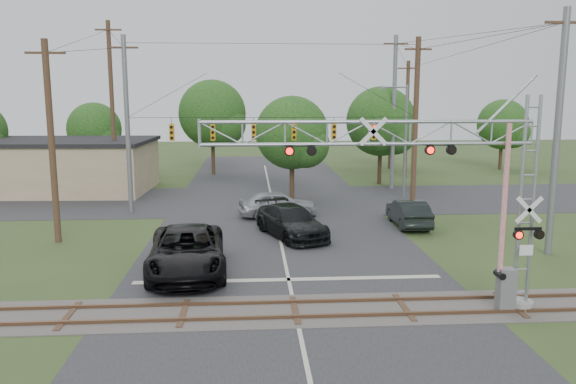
{
  "coord_description": "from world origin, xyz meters",
  "views": [
    {
      "loc": [
        -1.53,
        -17.14,
        7.65
      ],
      "look_at": [
        0.11,
        7.5,
        3.43
      ],
      "focal_mm": 35.0,
      "sensor_mm": 36.0,
      "label": 1
    }
  ],
  "objects": [
    {
      "name": "road_main",
      "position": [
        0.0,
        10.0,
        0.01
      ],
      "size": [
        14.0,
        90.0,
        0.02
      ],
      "primitive_type": "cube",
      "color": "#28282B",
      "rests_on": "ground"
    },
    {
      "name": "railroad_track",
      "position": [
        0.0,
        2.0,
        0.03
      ],
      "size": [
        90.0,
        3.2,
        0.17
      ],
      "color": "#48443F",
      "rests_on": "ground"
    },
    {
      "name": "car_dark",
      "position": [
        0.65,
        12.92,
        0.86
      ],
      "size": [
        4.36,
        6.38,
        1.72
      ],
      "primitive_type": "imported",
      "rotation": [
        0.0,
        0.0,
        0.37
      ],
      "color": "black",
      "rests_on": "ground"
    },
    {
      "name": "traffic_signal_span",
      "position": [
        0.91,
        20.0,
        5.68
      ],
      "size": [
        19.34,
        0.36,
        11.5
      ],
      "color": "slate",
      "rests_on": "ground"
    },
    {
      "name": "pickup_black",
      "position": [
        -4.37,
        6.82,
        0.98
      ],
      "size": [
        3.81,
        7.29,
        1.96
      ],
      "primitive_type": "imported",
      "rotation": [
        0.0,
        0.0,
        0.08
      ],
      "color": "black",
      "rests_on": "ground"
    },
    {
      "name": "suv_dark",
      "position": [
        7.82,
        15.06,
        0.8
      ],
      "size": [
        1.75,
        4.87,
        1.6
      ],
      "primitive_type": "imported",
      "rotation": [
        0.0,
        0.0,
        3.13
      ],
      "color": "black",
      "rests_on": "ground"
    },
    {
      "name": "treeline",
      "position": [
        0.6,
        35.02,
        5.17
      ],
      "size": [
        54.87,
        22.33,
        9.28
      ],
      "color": "#3C2B1B",
      "rests_on": "ground"
    },
    {
      "name": "streetlight",
      "position": [
        9.88,
        24.27,
        4.76
      ],
      "size": [
        2.27,
        0.24,
        8.51
      ],
      "color": "slate",
      "rests_on": "ground"
    },
    {
      "name": "utility_poles",
      "position": [
        2.3,
        22.91,
        6.06
      ],
      "size": [
        27.5,
        27.07,
        13.37
      ],
      "color": "#3F281D",
      "rests_on": "ground"
    },
    {
      "name": "commercial_building",
      "position": [
        -18.76,
        29.24,
        2.12
      ],
      "size": [
        18.48,
        10.04,
        4.22
      ],
      "rotation": [
        0.0,
        0.0,
        -0.04
      ],
      "color": "tan",
      "rests_on": "ground"
    },
    {
      "name": "ground",
      "position": [
        0.0,
        0.0,
        0.0
      ],
      "size": [
        160.0,
        160.0,
        0.0
      ],
      "primitive_type": "plane",
      "color": "#334721",
      "rests_on": "ground"
    },
    {
      "name": "sedan_silver",
      "position": [
        0.14,
        18.15,
        0.84
      ],
      "size": [
        5.24,
        2.88,
        1.69
      ],
      "primitive_type": "imported",
      "rotation": [
        0.0,
        0.0,
        1.76
      ],
      "color": "#96979D",
      "rests_on": "ground"
    },
    {
      "name": "road_cross",
      "position": [
        0.0,
        24.0,
        0.01
      ],
      "size": [
        90.0,
        12.0,
        0.02
      ],
      "primitive_type": "cube",
      "color": "#28282B",
      "rests_on": "ground"
    },
    {
      "name": "crossing_gantry",
      "position": [
        4.68,
        1.64,
        4.8
      ],
      "size": [
        11.97,
        0.99,
        7.72
      ],
      "color": "gray",
      "rests_on": "ground"
    }
  ]
}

